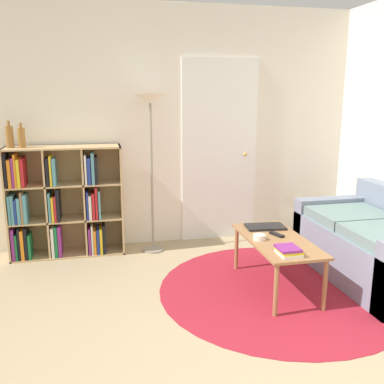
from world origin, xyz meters
TOP-DOWN VIEW (x-y plane):
  - wall_back at (0.02, 2.78)m, footprint 7.13×0.11m
  - rug at (0.67, 1.27)m, footprint 2.09×2.09m
  - bookshelf at (-1.21, 2.57)m, footprint 1.15×0.34m
  - floor_lamp at (-0.27, 2.49)m, footprint 0.34×0.34m
  - couch at (1.67, 1.33)m, footprint 0.87×1.52m
  - coffee_table at (0.65, 1.32)m, footprint 0.49×1.02m
  - laptop at (0.67, 1.64)m, footprint 0.37×0.24m
  - bowl at (0.49, 1.33)m, footprint 0.11×0.11m
  - book_stack_on_table at (0.58, 0.95)m, footprint 0.17×0.19m
  - remote at (0.68, 1.41)m, footprint 0.09×0.15m
  - bottle_left at (-1.65, 2.57)m, footprint 0.07×0.07m
  - bottle_middle at (-1.54, 2.55)m, footprint 0.07×0.07m

SIDE VIEW (x-z plane):
  - rug at x=0.67m, z-range 0.00..0.01m
  - couch at x=1.67m, z-range -0.10..0.68m
  - coffee_table at x=0.65m, z-range 0.17..0.62m
  - laptop at x=0.67m, z-range 0.45..0.47m
  - remote at x=0.68m, z-range 0.45..0.47m
  - bowl at x=0.49m, z-range 0.45..0.49m
  - book_stack_on_table at x=0.58m, z-range 0.45..0.51m
  - bookshelf at x=-1.21m, z-range -0.03..1.12m
  - bottle_middle at x=-1.54m, z-range 1.12..1.37m
  - bottle_left at x=-1.65m, z-range 1.12..1.39m
  - wall_back at x=0.02m, z-range -0.01..2.59m
  - floor_lamp at x=-0.27m, z-range 0.62..2.28m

